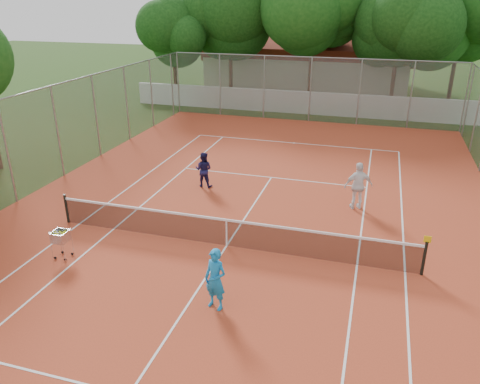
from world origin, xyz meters
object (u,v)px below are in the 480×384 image
(tennis_net, at_px, (227,232))
(ball_hopper, at_px, (62,243))
(player_near, at_px, (215,279))
(player_far_left, at_px, (204,170))
(player_far_right, at_px, (358,186))
(clubhouse, at_px, (308,62))

(tennis_net, bearing_deg, ball_hopper, -155.19)
(player_near, bearing_deg, player_far_left, 129.64)
(player_far_right, height_order, ball_hopper, player_far_right)
(player_near, distance_m, player_far_right, 7.93)
(clubhouse, height_order, ball_hopper, clubhouse)
(player_far_left, xyz_separation_m, ball_hopper, (-2.09, -6.71, -0.26))
(tennis_net, height_order, player_far_right, player_far_right)
(player_far_left, distance_m, ball_hopper, 7.03)
(player_far_left, bearing_deg, clubhouse, -92.90)
(clubhouse, xyz_separation_m, player_far_left, (-0.50, -24.42, -1.43))
(player_near, bearing_deg, player_far_right, 84.02)
(clubhouse, height_order, player_near, clubhouse)
(tennis_net, xyz_separation_m, player_far_left, (-2.50, 4.58, 0.26))
(clubhouse, bearing_deg, player_far_right, -76.82)
(tennis_net, xyz_separation_m, clubhouse, (-2.00, 29.00, 1.69))
(ball_hopper, bearing_deg, clubhouse, 106.28)
(clubhouse, relative_size, player_far_left, 10.92)
(player_far_left, bearing_deg, tennis_net, 116.94)
(player_near, relative_size, player_far_right, 0.93)
(clubhouse, bearing_deg, player_far_left, -91.18)
(tennis_net, height_order, ball_hopper, same)
(clubhouse, height_order, player_far_left, clubhouse)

